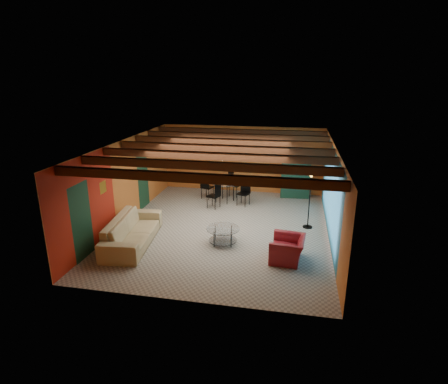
% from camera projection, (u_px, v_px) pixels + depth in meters
% --- Properties ---
extents(room, '(6.52, 8.01, 2.71)m').
position_uv_depth(room, '(223.00, 155.00, 11.05)').
color(room, gray).
rests_on(room, ground).
extents(sofa, '(1.36, 2.82, 0.79)m').
position_uv_depth(sofa, '(132.00, 231.00, 10.51)').
color(sofa, tan).
rests_on(sofa, ground).
extents(armchair, '(0.94, 1.05, 0.64)m').
position_uv_depth(armchair, '(288.00, 249.00, 9.60)').
color(armchair, maroon).
rests_on(armchair, ground).
extents(coffee_table, '(1.09, 1.09, 0.49)m').
position_uv_depth(coffee_table, '(223.00, 236.00, 10.56)').
color(coffee_table, silver).
rests_on(coffee_table, ground).
extents(dining_table, '(2.56, 2.56, 1.04)m').
position_uv_depth(dining_table, '(225.00, 189.00, 13.96)').
color(dining_table, silver).
rests_on(dining_table, ground).
extents(armoire, '(1.12, 0.63, 1.89)m').
position_uv_depth(armoire, '(296.00, 173.00, 14.44)').
color(armoire, brown).
rests_on(armoire, ground).
extents(floor_lamp, '(0.47, 0.47, 1.88)m').
position_uv_depth(floor_lamp, '(310.00, 200.00, 11.46)').
color(floor_lamp, black).
rests_on(floor_lamp, ground).
extents(ceiling_fan, '(1.50, 1.50, 0.44)m').
position_uv_depth(ceiling_fan, '(223.00, 156.00, 10.95)').
color(ceiling_fan, '#472614').
rests_on(ceiling_fan, ceiling).
extents(painting, '(1.05, 0.03, 0.65)m').
position_uv_depth(painting, '(220.00, 151.00, 15.03)').
color(painting, black).
rests_on(painting, wall_back).
extents(potted_plant, '(0.45, 0.40, 0.44)m').
position_uv_depth(potted_plant, '(298.00, 144.00, 14.08)').
color(potted_plant, '#26661E').
rests_on(potted_plant, armoire).
extents(vase, '(0.22, 0.22, 0.19)m').
position_uv_depth(vase, '(225.00, 173.00, 13.77)').
color(vase, orange).
rests_on(vase, dining_table).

